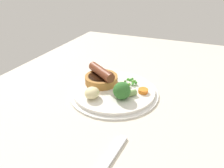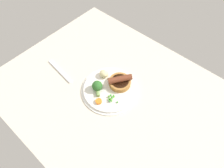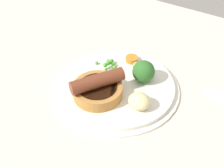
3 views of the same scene
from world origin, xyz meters
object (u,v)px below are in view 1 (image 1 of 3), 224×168
sausage_pudding (101,77)px  carrot_slice_2 (143,91)px  pea_pile (131,82)px  broccoli_floret_near (123,91)px  dinner_plate (112,91)px  potato_chunk_0 (92,93)px

sausage_pudding → carrot_slice_2: size_ratio=3.76×
pea_pile → broccoli_floret_near: size_ratio=0.87×
dinner_plate → sausage_pudding: (1.72, 4.32, 2.70)cm
pea_pile → broccoli_floret_near: broccoli_floret_near is taller
potato_chunk_0 → broccoli_floret_near: bearing=-68.4°
potato_chunk_0 → sausage_pudding: bearing=8.5°
dinner_plate → potato_chunk_0: size_ratio=5.94×
broccoli_floret_near → potato_chunk_0: size_ratio=1.40×
dinner_plate → potato_chunk_0: bearing=155.7°
sausage_pudding → pea_pile: size_ratio=1.95×
sausage_pudding → potato_chunk_0: bearing=-47.1°
dinner_plate → potato_chunk_0: (-6.78, 3.06, 2.35)cm
dinner_plate → sausage_pudding: size_ratio=2.50×
pea_pile → carrot_slice_2: (-3.20, -4.54, -0.38)cm
potato_chunk_0 → carrot_slice_2: bearing=-56.5°
dinner_plate → sausage_pudding: 5.38cm
carrot_slice_2 → pea_pile: bearing=54.8°
potato_chunk_0 → pea_pile: bearing=-33.5°
dinner_plate → carrot_slice_2: (1.07, -8.81, 1.37)cm
sausage_pudding → carrot_slice_2: sausage_pudding is taller
sausage_pudding → broccoli_floret_near: size_ratio=1.70×
potato_chunk_0 → carrot_slice_2: potato_chunk_0 is taller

